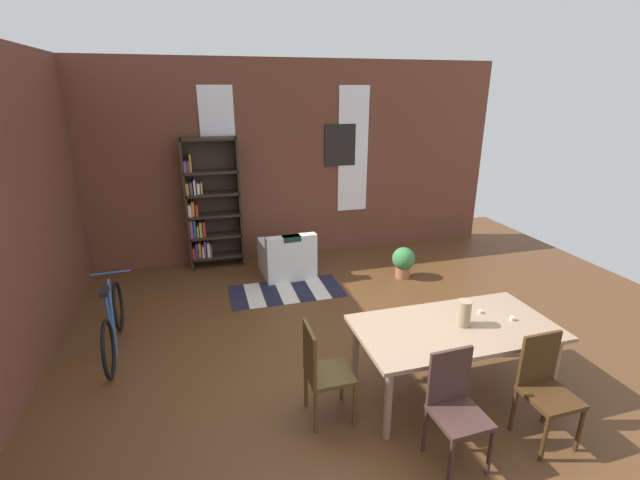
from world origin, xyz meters
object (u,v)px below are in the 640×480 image
Objects in this scene: dining_chair_head_left at (322,370)px; bicycle_second at (113,324)px; dining_chair_near_right at (545,385)px; dining_chair_near_left at (455,404)px; armchair_white at (287,258)px; potted_plant_by_shelf at (403,261)px; bookshelf_tall at (209,207)px; vase_on_table at (464,313)px; dining_table at (455,333)px.

bicycle_second is at bearing 139.26° from dining_chair_head_left.
dining_chair_near_left is at bearing -180.00° from dining_chair_near_right.
dining_chair_near_right is 0.86m from dining_chair_near_left.
dining_chair_near_left is at bearing -82.48° from armchair_white.
potted_plant_by_shelf is at bearing 13.09° from bicycle_second.
dining_chair_near_right is at bearing -33.06° from bicycle_second.
bookshelf_tall is (-0.78, 4.03, 0.53)m from dining_chair_head_left.
dining_chair_head_left is at bearing 141.09° from dining_chair_near_left.
potted_plant_by_shelf is at bearing 74.85° from vase_on_table.
bookshelf_tall is (-2.18, 4.03, 0.17)m from vase_on_table.
armchair_white is (-0.53, 4.04, -0.23)m from dining_chair_near_left.
armchair_white is (1.14, -0.71, -0.76)m from bookshelf_tall.
vase_on_table is 2.85m from potted_plant_by_shelf.
bookshelf_tall is at bearing 118.12° from dining_chair_near_right.
dining_chair_near_left reaches higher than dining_table.
dining_chair_near_left is at bearing -120.94° from dining_table.
potted_plant_by_shelf is at bearing 70.12° from dining_chair_near_left.
dining_chair_near_left is at bearing -70.56° from bookshelf_tall.
dining_chair_near_right is (0.36, -0.72, -0.36)m from vase_on_table.
dining_table is 3.48m from armchair_white.
dining_table is 4.57m from bookshelf_tall.
vase_on_table is 3.86m from bicycle_second.
armchair_white is at bearing 83.76° from dining_chair_head_left.
bookshelf_tall is at bearing 100.97° from dining_chair_head_left.
bookshelf_tall reaches higher than dining_chair_head_left.
dining_table is at bearing -27.38° from bicycle_second.
dining_chair_near_left is at bearing -38.91° from dining_chair_head_left.
bicycle_second is (-3.77, 2.45, -0.19)m from dining_chair_near_right.
bookshelf_tall reaches higher than dining_chair_near_left.
armchair_white is (-1.40, 4.04, -0.23)m from dining_chair_near_right.
bookshelf_tall is 1.31× the size of bicycle_second.
dining_chair_near_left is at bearing -40.18° from bicycle_second.
bookshelf_tall reaches higher than vase_on_table.
armchair_white is (-1.04, 3.32, -0.60)m from vase_on_table.
dining_chair_near_right reaches higher than bicycle_second.
bookshelf_tall is at bearing 148.17° from armchair_white.
vase_on_table reaches higher than armchair_white.
dining_chair_near_right is 1.12× the size of armchair_white.
armchair_white is 0.52× the size of bicycle_second.
dining_chair_near_left is at bearing -109.88° from potted_plant_by_shelf.
dining_table is 0.86m from dining_chair_near_right.
dining_chair_head_left is at bearing 179.99° from vase_on_table.
armchair_white reaches higher than dining_table.
bicycle_second is (-2.37, -1.59, 0.05)m from armchair_white.
dining_chair_near_right is 3.44m from potted_plant_by_shelf.
vase_on_table is 0.30× the size of armchair_white.
bicycle_second is 3.26× the size of potted_plant_by_shelf.
vase_on_table is 4.59m from bookshelf_tall.
dining_chair_head_left is 3.44m from potted_plant_by_shelf.
bicycle_second reaches higher than potted_plant_by_shelf.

